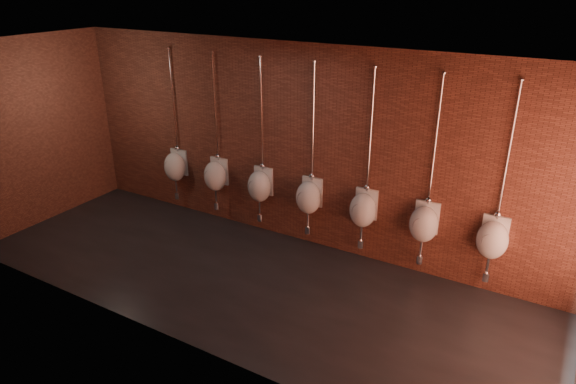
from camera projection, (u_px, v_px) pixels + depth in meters
name	position (u px, v px, depth m)	size (l,w,h in m)	color
ground	(246.00, 280.00, 7.45)	(8.50, 8.50, 0.00)	black
room_shell	(241.00, 148.00, 6.65)	(8.54, 3.04, 3.22)	black
urinal_0	(175.00, 166.00, 9.31)	(0.43, 0.37, 2.72)	white
urinal_1	(215.00, 175.00, 8.89)	(0.43, 0.37, 2.72)	white
urinal_2	(260.00, 185.00, 8.46)	(0.43, 0.37, 2.72)	white
urinal_3	(309.00, 196.00, 8.04)	(0.43, 0.37, 2.72)	white
urinal_4	(363.00, 209.00, 7.61)	(0.43, 0.37, 2.72)	white
urinal_5	(424.00, 223.00, 7.19)	(0.43, 0.37, 2.72)	white
urinal_6	(493.00, 239.00, 6.76)	(0.43, 0.37, 2.72)	white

